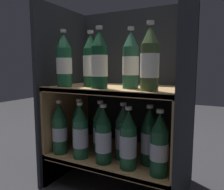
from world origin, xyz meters
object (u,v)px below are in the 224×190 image
object	(u,v)px
bottle_lower_front_1	(80,133)
bottle_lower_back_3	(149,138)
bottle_upper_back_0	(91,62)
bottle_lower_front_0	(60,130)
bottle_upper_front_0	(64,62)
bottle_lower_back_0	(80,127)
bottle_upper_front_1	(99,62)
bottle_lower_back_1	(100,131)
bottle_lower_front_2	(103,137)
bottle_upper_front_2	(150,61)
bottle_lower_front_4	(159,146)
bottle_lower_back_2	(123,134)
bottle_lower_front_3	(128,141)
bottle_upper_back_1	(131,62)

from	to	relation	value
bottle_lower_front_1	bottle_lower_back_3	size ratio (longest dim) A/B	1.00
bottle_upper_back_0	bottle_lower_front_0	world-z (taller)	bottle_upper_back_0
bottle_upper_front_0	bottle_lower_back_0	xyz separation A→B (m)	(0.02, 0.08, -0.35)
bottle_upper_front_1	bottle_lower_front_0	bearing A→B (deg)	180.00
bottle_lower_back_0	bottle_lower_back_1	bearing A→B (deg)	0.00
bottle_upper_front_1	bottle_upper_back_0	xyz separation A→B (m)	(-0.10, 0.08, -0.00)
bottle_upper_back_0	bottle_lower_back_1	world-z (taller)	bottle_upper_back_0
bottle_lower_back_0	bottle_lower_front_2	bearing A→B (deg)	-23.21
bottle_upper_back_0	bottle_upper_front_2	bearing A→B (deg)	-14.07
bottle_upper_front_2	bottle_lower_front_0	world-z (taller)	bottle_upper_front_2
bottle_lower_front_1	bottle_lower_front_4	world-z (taller)	same
bottle_lower_back_0	bottle_lower_back_2	bearing A→B (deg)	0.00
bottle_upper_front_0	bottle_lower_back_2	size ratio (longest dim) A/B	1.00
bottle_lower_front_3	bottle_lower_back_2	world-z (taller)	same
bottle_upper_front_0	bottle_lower_front_1	xyz separation A→B (m)	(0.09, 0.00, -0.35)
bottle_upper_front_0	bottle_lower_front_2	bearing A→B (deg)	0.00
bottle_upper_back_0	bottle_lower_back_0	distance (m)	0.35
bottle_upper_front_0	bottle_lower_front_1	world-z (taller)	bottle_upper_front_0
bottle_upper_back_1	bottle_upper_front_0	bearing A→B (deg)	-165.21
bottle_upper_front_2	bottle_upper_front_1	bearing A→B (deg)	-180.00
bottle_lower_front_0	bottle_lower_front_4	bearing A→B (deg)	0.00
bottle_upper_front_1	bottle_lower_back_2	distance (m)	0.36
bottle_lower_front_1	bottle_lower_back_1	distance (m)	0.11
bottle_upper_front_2	bottle_lower_front_3	xyz separation A→B (m)	(-0.09, -0.00, -0.35)
bottle_upper_front_2	bottle_lower_front_2	world-z (taller)	bottle_upper_front_2
bottle_lower_front_3	bottle_lower_back_2	bearing A→B (deg)	126.68
bottle_lower_front_2	bottle_lower_back_3	size ratio (longest dim) A/B	1.00
bottle_upper_back_1	bottle_upper_back_0	bearing A→B (deg)	-180.00
bottle_upper_back_1	bottle_lower_front_1	xyz separation A→B (m)	(-0.23, -0.08, -0.35)
bottle_upper_front_0	bottle_upper_back_1	bearing A→B (deg)	14.79
bottle_upper_front_0	bottle_lower_back_0	bearing A→B (deg)	74.06
bottle_lower_front_2	bottle_upper_front_0	bearing A→B (deg)	180.00
bottle_lower_back_1	bottle_lower_back_2	size ratio (longest dim) A/B	1.00
bottle_upper_front_2	bottle_lower_front_0	bearing A→B (deg)	-180.00
bottle_lower_back_0	bottle_lower_back_3	xyz separation A→B (m)	(0.39, 0.00, -0.00)
bottle_upper_front_1	bottle_lower_back_3	bearing A→B (deg)	21.48
bottle_lower_front_2	bottle_lower_front_4	bearing A→B (deg)	0.00
bottle_lower_front_4	bottle_lower_back_0	xyz separation A→B (m)	(-0.45, 0.08, -0.00)
bottle_lower_back_0	bottle_lower_back_2	size ratio (longest dim) A/B	1.00
bottle_upper_front_2	bottle_lower_back_3	distance (m)	0.36
bottle_upper_back_1	bottle_lower_front_0	distance (m)	0.50
bottle_lower_front_3	bottle_lower_back_2	distance (m)	0.10
bottle_upper_front_0	bottle_lower_back_3	world-z (taller)	bottle_upper_front_0
bottle_lower_front_4	bottle_lower_back_3	xyz separation A→B (m)	(-0.07, 0.08, -0.00)
bottle_lower_front_1	bottle_upper_back_0	bearing A→B (deg)	82.61
bottle_lower_front_0	bottle_lower_front_2	world-z (taller)	same
bottle_lower_back_1	bottle_lower_front_3	bearing A→B (deg)	-23.81
bottle_upper_front_0	bottle_upper_front_2	world-z (taller)	same
bottle_lower_front_2	bottle_lower_front_4	world-z (taller)	same
bottle_upper_front_2	bottle_lower_back_2	world-z (taller)	bottle_upper_front_2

